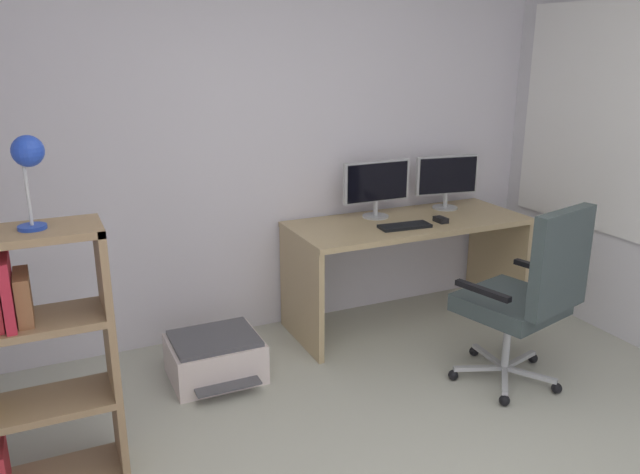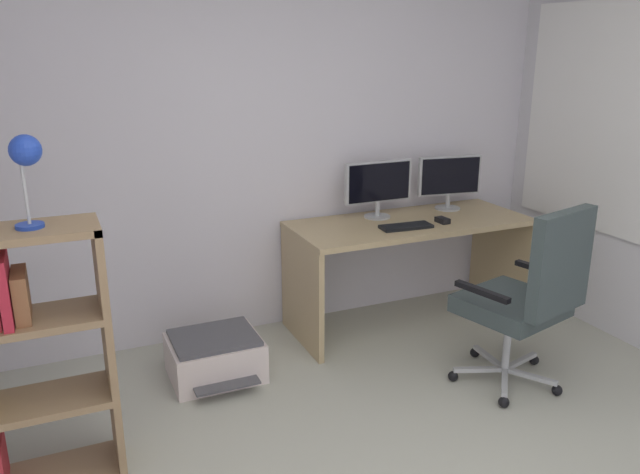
{
  "view_description": "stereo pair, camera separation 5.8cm",
  "coord_description": "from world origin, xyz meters",
  "views": [
    {
      "loc": [
        -1.2,
        -1.44,
        1.87
      ],
      "look_at": [
        0.25,
        1.71,
        0.81
      ],
      "focal_mm": 35.18,
      "sensor_mm": 36.0,
      "label": 1
    },
    {
      "loc": [
        -1.14,
        -1.47,
        1.87
      ],
      "look_at": [
        0.25,
        1.71,
        0.81
      ],
      "focal_mm": 35.18,
      "sensor_mm": 36.0,
      "label": 2
    }
  ],
  "objects": [
    {
      "name": "window_frame",
      "position": [
        2.19,
        1.47,
        1.42
      ],
      "size": [
        0.02,
        1.5,
        1.47
      ],
      "primitive_type": "cube",
      "color": "white"
    },
    {
      "name": "window_pane",
      "position": [
        2.2,
        1.47,
        1.42
      ],
      "size": [
        0.01,
        1.42,
        1.39
      ],
      "primitive_type": "cube",
      "color": "white"
    },
    {
      "name": "monitor_secondary",
      "position": [
        1.46,
        2.17,
        0.97
      ],
      "size": [
        0.47,
        0.18,
        0.38
      ],
      "color": "#B2B5B7",
      "rests_on": "desk"
    },
    {
      "name": "desk",
      "position": [
        1.05,
        2.01,
        0.56
      ],
      "size": [
        1.62,
        0.67,
        0.74
      ],
      "color": "tan",
      "rests_on": "ground"
    },
    {
      "name": "printer",
      "position": [
        -0.38,
        1.8,
        0.13
      ],
      "size": [
        0.52,
        0.52,
        0.26
      ],
      "color": "silver",
      "rests_on": "ground"
    },
    {
      "name": "computer_mouse",
      "position": [
        1.22,
        1.88,
        0.76
      ],
      "size": [
        0.06,
        0.1,
        0.03
      ],
      "primitive_type": "cube",
      "rotation": [
        0.0,
        0.0,
        0.05
      ],
      "color": "black",
      "rests_on": "desk"
    },
    {
      "name": "keyboard",
      "position": [
        0.93,
        1.86,
        0.75
      ],
      "size": [
        0.35,
        0.15,
        0.02
      ],
      "primitive_type": "cube",
      "rotation": [
        0.0,
        0.0,
        -0.07
      ],
      "color": "black",
      "rests_on": "desk"
    },
    {
      "name": "wall_back",
      "position": [
        0.0,
        2.42,
        1.34
      ],
      "size": [
        4.41,
        0.1,
        2.69
      ],
      "primitive_type": "cube",
      "color": "silver",
      "rests_on": "ground"
    },
    {
      "name": "office_chair",
      "position": [
        1.18,
        0.98,
        0.58
      ],
      "size": [
        0.65,
        0.69,
        1.07
      ],
      "color": "#B7BABC",
      "rests_on": "ground"
    },
    {
      "name": "desk_lamp",
      "position": [
        -1.22,
        1.19,
        1.45
      ],
      "size": [
        0.14,
        0.12,
        0.37
      ],
      "color": "#2143BA",
      "rests_on": "bookshelf"
    },
    {
      "name": "monitor_main",
      "position": [
        0.88,
        2.17,
        0.97
      ],
      "size": [
        0.49,
        0.18,
        0.39
      ],
      "color": "#B2B5B7",
      "rests_on": "desk"
    }
  ]
}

